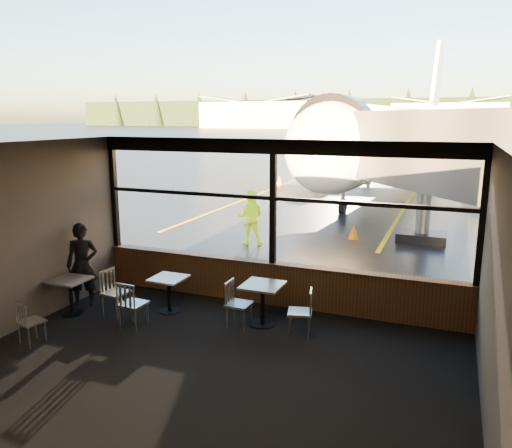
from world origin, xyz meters
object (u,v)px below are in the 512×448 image
Objects in this scene: chair_near_w at (239,305)px; cone_nose at (353,232)px; chair_mid_s at (133,304)px; airliner at (402,98)px; cafe_table_left at (71,297)px; cafe_table_mid at (169,295)px; chair_left_s at (31,322)px; chair_mid_w at (116,293)px; passenger at (82,265)px; chair_near_e at (300,313)px; cone_wing at (279,180)px; cafe_table_near at (263,305)px; ground_crew at (250,217)px; jet_bridge at (461,172)px.

chair_near_w is 1.93× the size of cone_nose.
chair_mid_s is 2.00× the size of cone_nose.
cafe_table_left is (-3.83, -24.10, -4.72)m from airliner.
cafe_table_mid is 0.92× the size of chair_left_s.
chair_mid_w is at bearing -111.09° from cone_nose.
airliner is 24.28m from passenger.
chair_near_e is 3.73m from chair_mid_w.
cone_wing is at bearing -162.92° from chair_near_w.
cafe_table_near is at bearing 127.93° from chair_near_w.
cone_wing is (-2.93, 21.94, -0.12)m from chair_left_s.
chair_mid_s is 0.54× the size of passenger.
chair_left_s is (-1.28, -1.21, -0.08)m from chair_mid_s.
chair_mid_w reaches higher than cone_wing.
chair_mid_s is at bearing 67.47° from chair_mid_w.
chair_mid_w is at bearing 83.83° from chair_near_e.
cafe_table_near is at bearing -84.73° from airliner.
cafe_table_left is 6.83m from ground_crew.
cafe_table_near reaches higher than chair_left_s.
ground_crew is at bearing 16.52° from chair_near_e.
chair_mid_s reaches higher than cafe_table_mid.
cone_wing is at bearing -146.31° from airliner.
chair_mid_s is at bearing -101.17° from cafe_table_mid.
chair_near_w is at bearing -27.81° from passenger.
cafe_table_mid is at bearing 25.65° from cafe_table_left.
cafe_table_near is 4.16m from chair_left_s.
chair_near_e is 1.12× the size of chair_left_s.
chair_near_e is at bearing -110.89° from jet_bridge.
passenger is (-1.00, 0.25, 0.41)m from chair_mid_w.
chair_near_w is at bearing -73.12° from cone_wing.
passenger is at bearing -169.67° from cafe_table_mid.
chair_near_e is at bearing -14.40° from cafe_table_near.
chair_left_s is 0.45× the size of passenger.
jet_bridge is 11.66× the size of chair_mid_w.
chair_near_w is at bearing -94.83° from cone_nose.
chair_mid_w is (-0.68, 0.38, 0.00)m from chair_mid_s.
ground_crew is (-0.60, 5.86, 0.49)m from cafe_table_mid.
airliner is at bearing -11.35° from chair_near_e.
cafe_table_mid is 0.77× the size of chair_mid_s.
cafe_table_near is 6.37m from ground_crew.
chair_near_e reaches higher than cone_wing.
cone_nose is at bearing -162.90° from ground_crew.
chair_mid_w is at bearing 82.80° from chair_left_s.
airliner is 8.78m from cone_wing.
cafe_table_left is at bearing -133.70° from jet_bridge.
cafe_table_left is (-7.20, -7.53, -2.06)m from jet_bridge.
chair_near_e is 1.60× the size of cone_wing.
cone_wing is at bearing 102.56° from cafe_table_mid.
jet_bridge is 7.70m from cafe_table_near.
cone_nose is at bearing 82.55° from chair_left_s.
cafe_table_left is (-1.77, -0.85, 0.01)m from cafe_table_mid.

